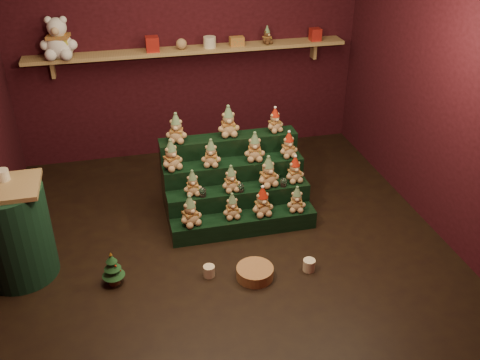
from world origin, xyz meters
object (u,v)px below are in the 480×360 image
object	(u,v)px
snow_globe_b	(241,188)
mini_christmas_tree	(113,268)
mug_left	(209,271)
brown_bear	(267,35)
snow_globe_a	(203,192)
side_table	(13,232)
riser_tier_front	(244,224)
white_bear	(57,32)
snow_globe_c	(284,182)
wicker_basket	(255,272)
mug_right	(309,265)

from	to	relation	value
snow_globe_b	mini_christmas_tree	size ratio (longest dim) A/B	0.27
mug_left	snow_globe_b	bearing A→B (deg)	57.97
mini_christmas_tree	brown_bear	bearing A→B (deg)	48.67
snow_globe_a	snow_globe_b	world-z (taller)	snow_globe_a
mug_left	snow_globe_a	bearing A→B (deg)	83.39
side_table	snow_globe_a	bearing A→B (deg)	10.52
side_table	brown_bear	size ratio (longest dim) A/B	4.49
riser_tier_front	white_bear	world-z (taller)	white_bear
snow_globe_c	wicker_basket	size ratio (longest dim) A/B	0.28
riser_tier_front	mug_left	size ratio (longest dim) A/B	13.95
mug_left	brown_bear	size ratio (longest dim) A/B	0.51
mug_right	mug_left	bearing A→B (deg)	171.56
riser_tier_front	side_table	size ratio (longest dim) A/B	1.60
side_table	mug_left	distance (m)	1.66
mini_christmas_tree	wicker_basket	world-z (taller)	mini_christmas_tree
snow_globe_c	white_bear	distance (m)	2.81
snow_globe_a	brown_bear	xyz separation A→B (m)	(1.06, 1.57, 1.01)
mini_christmas_tree	brown_bear	xyz separation A→B (m)	(1.94, 2.20, 1.26)
snow_globe_c	mini_christmas_tree	xyz separation A→B (m)	(-1.68, -0.63, -0.25)
mug_left	wicker_basket	xyz separation A→B (m)	(0.38, -0.11, -0.00)
snow_globe_b	mug_right	distance (m)	1.01
side_table	mini_christmas_tree	distance (m)	0.87
snow_globe_a	mug_left	distance (m)	0.81
snow_globe_a	wicker_basket	xyz separation A→B (m)	(0.29, -0.83, -0.36)
snow_globe_a	snow_globe_c	size ratio (longest dim) A/B	1.07
mug_left	mini_christmas_tree	bearing A→B (deg)	173.39
mug_left	wicker_basket	world-z (taller)	same
side_table	mug_right	xyz separation A→B (m)	(2.42, -0.54, -0.38)
snow_globe_c	white_bear	xyz separation A→B (m)	(-2.01, 1.57, 1.19)
snow_globe_b	snow_globe_a	bearing A→B (deg)	180.00
side_table	mini_christmas_tree	bearing A→B (deg)	-22.98
snow_globe_b	mini_christmas_tree	xyz separation A→B (m)	(-1.25, -0.63, -0.25)
snow_globe_c	mug_left	size ratio (longest dim) A/B	0.88
snow_globe_a	snow_globe_b	bearing A→B (deg)	-0.00
side_table	brown_bear	bearing A→B (deg)	34.67
snow_globe_b	snow_globe_c	world-z (taller)	same
side_table	white_bear	world-z (taller)	white_bear
snow_globe_c	mini_christmas_tree	size ratio (longest dim) A/B	0.27
riser_tier_front	snow_globe_b	xyz separation A→B (m)	(0.01, 0.16, 0.31)
snow_globe_b	mug_left	xyz separation A→B (m)	(-0.45, -0.73, -0.35)
wicker_basket	white_bear	size ratio (longest dim) A/B	0.59
snow_globe_a	mini_christmas_tree	bearing A→B (deg)	-144.30
wicker_basket	mug_right	bearing A→B (deg)	-2.20
snow_globe_a	snow_globe_b	size ratio (longest dim) A/B	1.08
mini_christmas_tree	mug_left	distance (m)	0.81
snow_globe_a	mug_right	distance (m)	1.21
wicker_basket	white_bear	distance (m)	3.23
snow_globe_b	white_bear	xyz separation A→B (m)	(-1.58, 1.57, 1.19)
mini_christmas_tree	mug_left	world-z (taller)	mini_christmas_tree
mini_christmas_tree	wicker_basket	xyz separation A→B (m)	(1.18, -0.20, -0.11)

